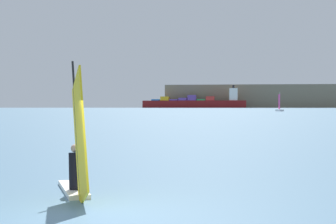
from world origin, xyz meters
The scene contains 4 objects.
ground_plane centered at (0.00, 0.00, 0.00)m, with size 4000.00×4000.00×0.00m, color #476B84.
windsurfer centered at (-1.50, 1.86, 0.91)m, with size 2.83×3.22×3.80m.
cargo_ship centered at (-289.63, 853.56, 9.98)m, with size 196.03×70.19×43.01m.
small_sailboat centered at (-32.68, 231.65, 0.92)m, with size 5.16×7.39×9.68m.
Camera 1 is at (5.48, -8.83, 2.35)m, focal length 50.92 mm.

